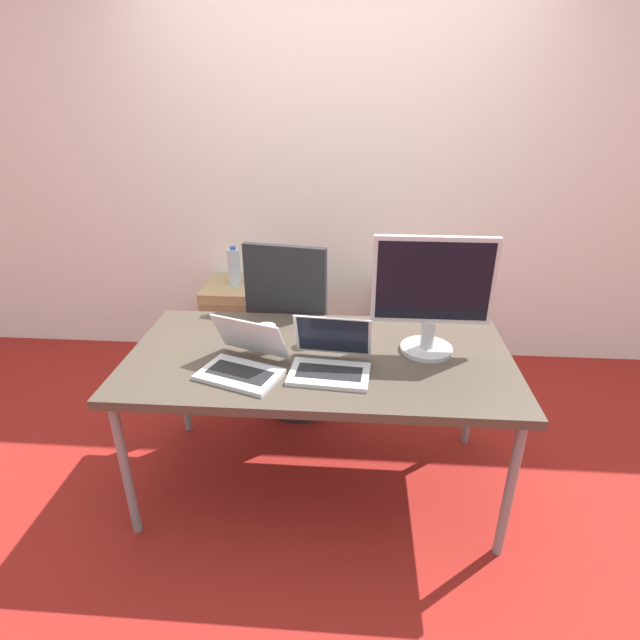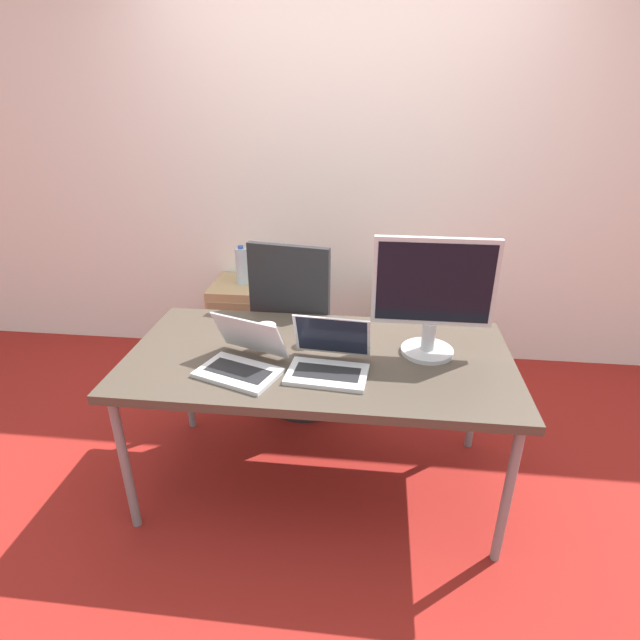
# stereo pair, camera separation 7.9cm
# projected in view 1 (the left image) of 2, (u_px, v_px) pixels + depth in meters

# --- Properties ---
(ground_plane) EXTENTS (14.00, 14.00, 0.00)m
(ground_plane) POSITION_uv_depth(u_px,v_px,m) (319.00, 480.00, 2.51)
(ground_plane) COLOR maroon
(wall_back) EXTENTS (10.00, 0.05, 2.60)m
(wall_back) POSITION_uv_depth(u_px,v_px,m) (336.00, 171.00, 3.25)
(wall_back) COLOR white
(wall_back) RESTS_ON ground_plane
(desk) EXTENTS (1.69, 0.85, 0.72)m
(desk) POSITION_uv_depth(u_px,v_px,m) (319.00, 364.00, 2.22)
(desk) COLOR #473D33
(desk) RESTS_ON ground_plane
(office_chair) EXTENTS (0.56, 0.59, 1.07)m
(office_chair) POSITION_uv_depth(u_px,v_px,m) (297.00, 346.00, 2.96)
(office_chair) COLOR #232326
(office_chair) RESTS_ON ground_plane
(cabinet_left) EXTENTS (0.41, 0.43, 0.59)m
(cabinet_left) POSITION_uv_depth(u_px,v_px,m) (238.00, 324.00, 3.49)
(cabinet_left) COLOR tan
(cabinet_left) RESTS_ON ground_plane
(cabinet_right) EXTENTS (0.41, 0.43, 0.59)m
(cabinet_right) POSITION_uv_depth(u_px,v_px,m) (405.00, 329.00, 3.41)
(cabinet_right) COLOR tan
(cabinet_right) RESTS_ON ground_plane
(water_bottle) EXTENTS (0.08, 0.08, 0.26)m
(water_bottle) POSITION_uv_depth(u_px,v_px,m) (234.00, 267.00, 3.32)
(water_bottle) COLOR silver
(water_bottle) RESTS_ON cabinet_left
(laptop_left) EXTENTS (0.38, 0.39, 0.21)m
(laptop_left) POSITION_uv_depth(u_px,v_px,m) (243.00, 361.00, 2.06)
(laptop_left) COLOR silver
(laptop_left) RESTS_ON desk
(laptop_right) EXTENTS (0.34, 0.31, 0.22)m
(laptop_right) POSITION_uv_depth(u_px,v_px,m) (330.00, 361.00, 2.06)
(laptop_right) COLOR silver
(laptop_right) RESTS_ON desk
(monitor) EXTENTS (0.51, 0.23, 0.53)m
(monitor) POSITION_uv_depth(u_px,v_px,m) (432.00, 294.00, 2.12)
(monitor) COLOR #B7B7BC
(monitor) RESTS_ON desk
(coffee_cup_white) EXTENTS (0.07, 0.07, 0.10)m
(coffee_cup_white) POSITION_uv_depth(u_px,v_px,m) (313.00, 334.00, 2.28)
(coffee_cup_white) COLOR white
(coffee_cup_white) RESTS_ON desk
(coffee_cup_brown) EXTENTS (0.09, 0.09, 0.12)m
(coffee_cup_brown) POSITION_uv_depth(u_px,v_px,m) (267.00, 338.00, 2.22)
(coffee_cup_brown) COLOR brown
(coffee_cup_brown) RESTS_ON desk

